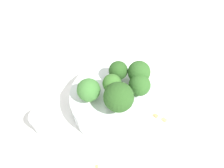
% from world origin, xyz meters
% --- Properties ---
extents(ground_plane, '(3.00, 3.00, 0.00)m').
position_xyz_m(ground_plane, '(0.00, 0.00, 0.00)').
color(ground_plane, white).
extents(bowl, '(0.17, 0.17, 0.05)m').
position_xyz_m(bowl, '(0.00, 0.00, 0.03)').
color(bowl, silver).
rests_on(bowl, ground_plane).
extents(broccoli_floret_0, '(0.04, 0.04, 0.05)m').
position_xyz_m(broccoli_floret_0, '(0.00, -0.00, 0.09)').
color(broccoli_floret_0, '#84AD66').
rests_on(broccoli_floret_0, bowl).
extents(broccoli_floret_1, '(0.04, 0.04, 0.05)m').
position_xyz_m(broccoli_floret_1, '(-0.04, 0.03, 0.08)').
color(broccoli_floret_1, '#8EB770').
rests_on(broccoli_floret_1, bowl).
extents(broccoli_floret_2, '(0.04, 0.04, 0.05)m').
position_xyz_m(broccoli_floret_2, '(-0.03, -0.02, 0.09)').
color(broccoli_floret_2, '#7A9E5B').
rests_on(broccoli_floret_2, bowl).
extents(broccoli_floret_3, '(0.04, 0.04, 0.06)m').
position_xyz_m(broccoli_floret_3, '(-0.06, 0.01, 0.09)').
color(broccoli_floret_3, '#8EB770').
rests_on(broccoli_floret_3, bowl).
extents(broccoli_floret_4, '(0.05, 0.05, 0.07)m').
position_xyz_m(broccoli_floret_4, '(0.01, 0.03, 0.09)').
color(broccoli_floret_4, '#8EB770').
rests_on(broccoli_floret_4, bowl).
extents(broccoli_floret_5, '(0.04, 0.04, 0.05)m').
position_xyz_m(broccoli_floret_5, '(0.04, -0.02, 0.08)').
color(broccoli_floret_5, '#8EB770').
rests_on(broccoli_floret_5, bowl).
extents(pepper_shaker, '(0.04, 0.04, 0.06)m').
position_xyz_m(pepper_shaker, '(0.13, -0.05, 0.03)').
color(pepper_shaker, '#B2B7BC').
rests_on(pepper_shaker, ground_plane).
extents(almond_crumb_0, '(0.01, 0.01, 0.01)m').
position_xyz_m(almond_crumb_0, '(-0.06, 0.08, 0.00)').
color(almond_crumb_0, '#AD7F4C').
rests_on(almond_crumb_0, ground_plane).
extents(almond_crumb_1, '(0.01, 0.01, 0.01)m').
position_xyz_m(almond_crumb_1, '(-0.06, 0.09, 0.00)').
color(almond_crumb_1, tan).
rests_on(almond_crumb_1, ground_plane).
extents(almond_crumb_2, '(0.01, 0.01, 0.01)m').
position_xyz_m(almond_crumb_2, '(0.10, 0.08, 0.00)').
color(almond_crumb_2, tan).
rests_on(almond_crumb_2, ground_plane).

